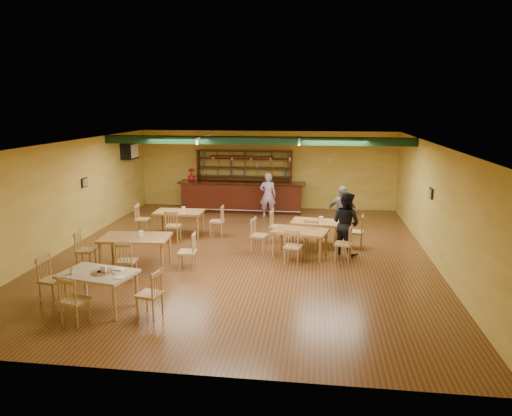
# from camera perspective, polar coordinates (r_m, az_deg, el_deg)

# --- Properties ---
(floor) EXTENTS (12.00, 12.00, 0.00)m
(floor) POSITION_cam_1_polar(r_m,az_deg,el_deg) (13.04, -1.62, -5.47)
(floor) COLOR #592B19
(floor) RESTS_ON ground
(ceiling_beam) EXTENTS (10.00, 0.30, 0.25)m
(ceiling_beam) POSITION_cam_1_polar(r_m,az_deg,el_deg) (15.23, -0.03, 8.14)
(ceiling_beam) COLOR black
(ceiling_beam) RESTS_ON ceiling
(track_rail_left) EXTENTS (0.05, 2.50, 0.05)m
(track_rail_left) POSITION_cam_1_polar(r_m,az_deg,el_deg) (16.14, -6.17, 8.56)
(track_rail_left) COLOR white
(track_rail_left) RESTS_ON ceiling
(track_rail_right) EXTENTS (0.05, 2.50, 0.05)m
(track_rail_right) POSITION_cam_1_polar(r_m,az_deg,el_deg) (15.70, 5.39, 8.47)
(track_rail_right) COLOR white
(track_rail_right) RESTS_ON ceiling
(ac_unit) EXTENTS (0.34, 0.70, 0.48)m
(ac_unit) POSITION_cam_1_polar(r_m,az_deg,el_deg) (17.87, -14.98, 6.68)
(ac_unit) COLOR white
(ac_unit) RESTS_ON wall_left
(picture_left) EXTENTS (0.04, 0.34, 0.28)m
(picture_left) POSITION_cam_1_polar(r_m,az_deg,el_deg) (15.13, -19.99, 2.91)
(picture_left) COLOR black
(picture_left) RESTS_ON wall_left
(picture_right) EXTENTS (0.04, 0.34, 0.28)m
(picture_right) POSITION_cam_1_polar(r_m,az_deg,el_deg) (13.31, 20.35, 1.67)
(picture_right) COLOR black
(picture_right) RESTS_ON wall_right
(bar_counter) EXTENTS (4.80, 0.85, 1.13)m
(bar_counter) POSITION_cam_1_polar(r_m,az_deg,el_deg) (17.96, -1.71, 1.37)
(bar_counter) COLOR #33140A
(bar_counter) RESTS_ON ground
(back_bar_hutch) EXTENTS (3.71, 0.40, 2.28)m
(back_bar_hutch) POSITION_cam_1_polar(r_m,az_deg,el_deg) (18.47, -1.41, 3.49)
(back_bar_hutch) COLOR #33140A
(back_bar_hutch) RESTS_ON ground
(poinsettia) EXTENTS (0.35, 0.35, 0.48)m
(poinsettia) POSITION_cam_1_polar(r_m,az_deg,el_deg) (18.23, -7.80, 3.99)
(poinsettia) COLOR #B61022
(poinsettia) RESTS_ON bar_counter
(dining_table_a) EXTENTS (1.51, 0.92, 0.75)m
(dining_table_a) POSITION_cam_1_polar(r_m,az_deg,el_deg) (14.98, -9.22, -1.78)
(dining_table_a) COLOR olive
(dining_table_a) RESTS_ON ground
(dining_table_b) EXTENTS (1.49, 1.02, 0.69)m
(dining_table_b) POSITION_cam_1_polar(r_m,az_deg,el_deg) (13.87, 7.18, -2.98)
(dining_table_b) COLOR olive
(dining_table_b) RESTS_ON ground
(dining_table_c) EXTENTS (1.73, 1.12, 0.83)m
(dining_table_c) POSITION_cam_1_polar(r_m,az_deg,el_deg) (12.09, -14.25, -5.25)
(dining_table_c) COLOR olive
(dining_table_c) RESTS_ON ground
(dining_table_d) EXTENTS (1.58, 1.15, 0.71)m
(dining_table_d) POSITION_cam_1_polar(r_m,az_deg,el_deg) (12.78, 5.32, -4.22)
(dining_table_d) COLOR olive
(dining_table_d) RESTS_ON ground
(near_table) EXTENTS (1.56, 1.17, 0.76)m
(near_table) POSITION_cam_1_polar(r_m,az_deg,el_deg) (10.05, -18.43, -9.41)
(near_table) COLOR tan
(near_table) RESTS_ON ground
(pizza_tray) EXTENTS (0.41, 0.41, 0.01)m
(pizza_tray) POSITION_cam_1_polar(r_m,az_deg,el_deg) (9.87, -18.05, -7.39)
(pizza_tray) COLOR silver
(pizza_tray) RESTS_ON near_table
(parmesan_shaker) EXTENTS (0.09, 0.09, 0.11)m
(parmesan_shaker) POSITION_cam_1_polar(r_m,az_deg,el_deg) (9.98, -21.34, -7.14)
(parmesan_shaker) COLOR #EAE5C6
(parmesan_shaker) RESTS_ON near_table
(napkin_stack) EXTENTS (0.22, 0.17, 0.03)m
(napkin_stack) POSITION_cam_1_polar(r_m,az_deg,el_deg) (9.94, -16.23, -7.08)
(napkin_stack) COLOR white
(napkin_stack) RESTS_ON near_table
(pizza_server) EXTENTS (0.30, 0.27, 0.00)m
(pizza_server) POSITION_cam_1_polar(r_m,az_deg,el_deg) (9.85, -17.13, -7.31)
(pizza_server) COLOR silver
(pizza_server) RESTS_ON pizza_tray
(side_plate) EXTENTS (0.26, 0.26, 0.01)m
(side_plate) POSITION_cam_1_polar(r_m,az_deg,el_deg) (9.52, -16.07, -8.01)
(side_plate) COLOR white
(side_plate) RESTS_ON near_table
(patron_bar) EXTENTS (0.61, 0.42, 1.62)m
(patron_bar) POSITION_cam_1_polar(r_m,az_deg,el_deg) (16.97, 1.45, 1.56)
(patron_bar) COLOR #944CA5
(patron_bar) RESTS_ON ground
(patron_right_a) EXTENTS (1.06, 1.03, 1.72)m
(patron_right_a) POSITION_cam_1_polar(r_m,az_deg,el_deg) (12.99, 10.75, -1.82)
(patron_right_a) COLOR black
(patron_right_a) RESTS_ON ground
(patron_right_b) EXTENTS (0.95, 0.45, 1.59)m
(patron_right_b) POSITION_cam_1_polar(r_m,az_deg,el_deg) (14.62, 10.36, -0.47)
(patron_right_b) COLOR slate
(patron_right_b) RESTS_ON ground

